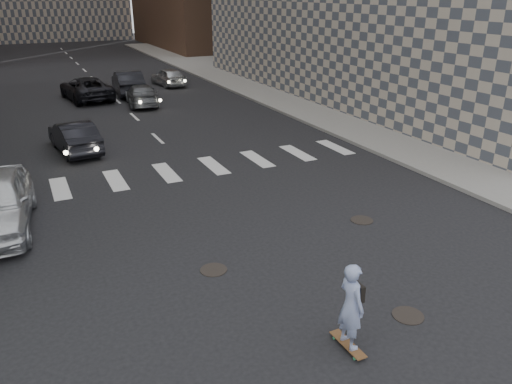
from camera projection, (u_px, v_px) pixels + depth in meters
ground at (304, 275)px, 12.70m from camera, size 160.00×160.00×0.00m
sidewalk_right at (336, 92)px, 35.20m from camera, size 13.00×80.00×0.15m
manhole_a at (408, 315)px, 11.09m from camera, size 0.70×0.70×0.02m
manhole_b at (214, 270)px, 12.90m from camera, size 0.70×0.70×0.02m
manhole_c at (362, 220)px, 15.69m from camera, size 0.70×0.70×0.02m
skateboarder at (351, 306)px, 9.72m from camera, size 0.48×0.98×1.94m
traffic_car_a at (74, 137)px, 22.16m from camera, size 1.97×4.35×1.38m
traffic_car_b at (141, 95)px, 31.33m from camera, size 2.34×4.62×1.29m
traffic_car_c at (86, 88)px, 32.81m from camera, size 3.15×5.63×1.49m
traffic_car_d at (168, 77)px, 37.73m from camera, size 2.08×4.14×1.35m
traffic_car_e at (128, 83)px, 34.52m from camera, size 2.04×5.02×1.62m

